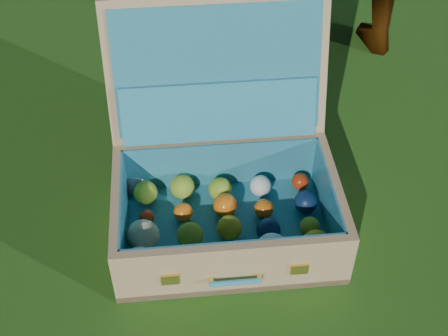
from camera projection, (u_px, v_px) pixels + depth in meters
ground at (277, 193)px, 1.83m from camera, size 60.00×60.00×0.00m
stray_ball at (135, 183)px, 1.81m from camera, size 0.08×0.08×0.08m
suitcase at (223, 173)px, 1.67m from camera, size 0.59×0.56×0.56m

